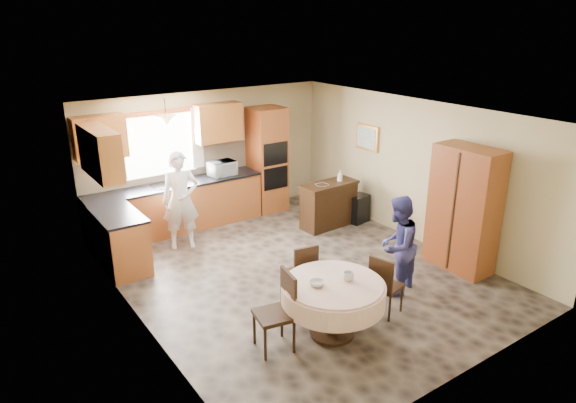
% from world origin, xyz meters
% --- Properties ---
extents(floor, '(5.00, 6.00, 0.01)m').
position_xyz_m(floor, '(0.00, 0.00, 0.00)').
color(floor, brown).
rests_on(floor, ground).
extents(ceiling, '(5.00, 6.00, 0.01)m').
position_xyz_m(ceiling, '(0.00, 0.00, 2.50)').
color(ceiling, white).
rests_on(ceiling, wall_back).
extents(wall_back, '(5.00, 0.02, 2.50)m').
position_xyz_m(wall_back, '(0.00, 3.00, 1.25)').
color(wall_back, tan).
rests_on(wall_back, floor).
extents(wall_front, '(5.00, 0.02, 2.50)m').
position_xyz_m(wall_front, '(0.00, -3.00, 1.25)').
color(wall_front, tan).
rests_on(wall_front, floor).
extents(wall_left, '(0.02, 6.00, 2.50)m').
position_xyz_m(wall_left, '(-2.50, 0.00, 1.25)').
color(wall_left, tan).
rests_on(wall_left, floor).
extents(wall_right, '(0.02, 6.00, 2.50)m').
position_xyz_m(wall_right, '(2.50, 0.00, 1.25)').
color(wall_right, tan).
rests_on(wall_right, floor).
extents(window, '(1.40, 0.03, 1.10)m').
position_xyz_m(window, '(-1.00, 2.98, 1.60)').
color(window, white).
rests_on(window, wall_back).
extents(curtain_left, '(0.22, 0.02, 1.15)m').
position_xyz_m(curtain_left, '(-1.75, 2.93, 1.65)').
color(curtain_left, white).
rests_on(curtain_left, wall_back).
extents(curtain_right, '(0.22, 0.02, 1.15)m').
position_xyz_m(curtain_right, '(-0.25, 2.93, 1.65)').
color(curtain_right, white).
rests_on(curtain_right, wall_back).
extents(base_cab_back, '(3.30, 0.60, 0.88)m').
position_xyz_m(base_cab_back, '(-0.85, 2.70, 0.44)').
color(base_cab_back, '#B3652F').
rests_on(base_cab_back, floor).
extents(counter_back, '(3.30, 0.64, 0.04)m').
position_xyz_m(counter_back, '(-0.85, 2.70, 0.90)').
color(counter_back, black).
rests_on(counter_back, base_cab_back).
extents(base_cab_left, '(0.60, 1.20, 0.88)m').
position_xyz_m(base_cab_left, '(-2.20, 1.80, 0.44)').
color(base_cab_left, '#B3652F').
rests_on(base_cab_left, floor).
extents(counter_left, '(0.64, 1.20, 0.04)m').
position_xyz_m(counter_left, '(-2.20, 1.80, 0.90)').
color(counter_left, black).
rests_on(counter_left, base_cab_left).
extents(backsplash, '(3.30, 0.02, 0.55)m').
position_xyz_m(backsplash, '(-0.85, 2.99, 1.18)').
color(backsplash, '#C7B18C').
rests_on(backsplash, wall_back).
extents(wall_cab_left, '(0.85, 0.33, 0.72)m').
position_xyz_m(wall_cab_left, '(-2.05, 2.83, 1.91)').
color(wall_cab_left, '#CC7133').
rests_on(wall_cab_left, wall_back).
extents(wall_cab_right, '(0.90, 0.33, 0.72)m').
position_xyz_m(wall_cab_right, '(0.15, 2.83, 1.91)').
color(wall_cab_right, '#CC7133').
rests_on(wall_cab_right, wall_back).
extents(wall_cab_side, '(0.33, 1.20, 0.72)m').
position_xyz_m(wall_cab_side, '(-2.33, 1.80, 1.91)').
color(wall_cab_side, '#CC7133').
rests_on(wall_cab_side, wall_left).
extents(oven_tower, '(0.66, 0.62, 2.12)m').
position_xyz_m(oven_tower, '(1.15, 2.69, 1.06)').
color(oven_tower, '#B3652F').
rests_on(oven_tower, floor).
extents(oven_upper, '(0.56, 0.01, 0.45)m').
position_xyz_m(oven_upper, '(1.15, 2.38, 1.25)').
color(oven_upper, black).
rests_on(oven_upper, oven_tower).
extents(oven_lower, '(0.56, 0.01, 0.45)m').
position_xyz_m(oven_lower, '(1.15, 2.38, 0.75)').
color(oven_lower, black).
rests_on(oven_lower, oven_tower).
extents(pendant, '(0.36, 0.36, 0.18)m').
position_xyz_m(pendant, '(-1.00, 2.50, 2.12)').
color(pendant, beige).
rests_on(pendant, ceiling).
extents(sideboard, '(1.16, 0.52, 0.81)m').
position_xyz_m(sideboard, '(1.59, 1.24, 0.41)').
color(sideboard, '#321E0D').
rests_on(sideboard, floor).
extents(space_heater, '(0.44, 0.35, 0.55)m').
position_xyz_m(space_heater, '(2.20, 1.07, 0.27)').
color(space_heater, black).
rests_on(space_heater, floor).
extents(cupboard, '(0.52, 1.03, 1.97)m').
position_xyz_m(cupboard, '(2.22, -1.27, 0.98)').
color(cupboard, '#B3652F').
rests_on(cupboard, floor).
extents(dining_table, '(1.29, 1.29, 0.73)m').
position_xyz_m(dining_table, '(-0.63, -1.57, 0.57)').
color(dining_table, '#321E0D').
rests_on(dining_table, floor).
extents(chair_left, '(0.50, 0.50, 0.98)m').
position_xyz_m(chair_left, '(-1.31, -1.40, 0.54)').
color(chair_left, '#321E0D').
rests_on(chair_left, floor).
extents(chair_back, '(0.44, 0.44, 0.88)m').
position_xyz_m(chair_back, '(-0.46, -0.72, 0.49)').
color(chair_back, '#321E0D').
rests_on(chair_back, floor).
extents(chair_right, '(0.45, 0.45, 0.86)m').
position_xyz_m(chair_right, '(0.22, -1.60, 0.47)').
color(chair_right, '#321E0D').
rests_on(chair_right, floor).
extents(framed_picture, '(0.06, 0.59, 0.48)m').
position_xyz_m(framed_picture, '(2.47, 1.21, 1.62)').
color(framed_picture, gold).
rests_on(framed_picture, wall_right).
extents(microwave, '(0.53, 0.39, 0.28)m').
position_xyz_m(microwave, '(0.10, 2.65, 1.06)').
color(microwave, silver).
rests_on(microwave, counter_back).
extents(person_sink, '(0.72, 0.58, 1.71)m').
position_xyz_m(person_sink, '(-1.07, 1.97, 0.85)').
color(person_sink, silver).
rests_on(person_sink, floor).
extents(person_dining, '(0.86, 0.77, 1.47)m').
position_xyz_m(person_dining, '(0.80, -1.26, 0.73)').
color(person_dining, navy).
rests_on(person_dining, floor).
extents(bowl_sideboard, '(0.24, 0.24, 0.06)m').
position_xyz_m(bowl_sideboard, '(1.42, 1.24, 0.84)').
color(bowl_sideboard, '#B2B2B2').
rests_on(bowl_sideboard, sideboard).
extents(bottle_sideboard, '(0.12, 0.12, 0.26)m').
position_xyz_m(bottle_sideboard, '(1.85, 1.24, 0.94)').
color(bottle_sideboard, silver).
rests_on(bottle_sideboard, sideboard).
extents(cup_table, '(0.15, 0.15, 0.11)m').
position_xyz_m(cup_table, '(-0.44, -1.62, 0.79)').
color(cup_table, '#B2B2B2').
rests_on(cup_table, dining_table).
extents(bowl_table, '(0.24, 0.24, 0.06)m').
position_xyz_m(bowl_table, '(-0.84, -1.50, 0.76)').
color(bowl_table, '#B2B2B2').
rests_on(bowl_table, dining_table).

